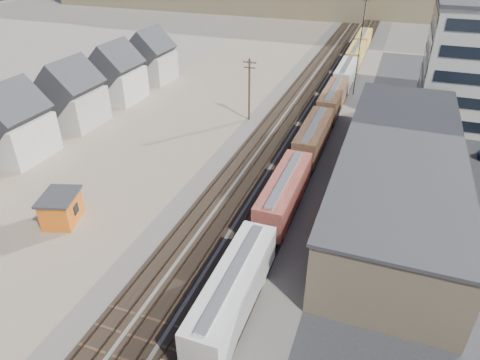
% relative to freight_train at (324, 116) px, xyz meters
% --- Properties ---
extents(ground, '(300.00, 300.00, 0.00)m').
position_rel_freight_train_xyz_m(ground, '(-3.80, -40.76, -2.79)').
color(ground, '#6B6356').
rests_on(ground, ground).
extents(ballast_bed, '(18.00, 200.00, 0.06)m').
position_rel_freight_train_xyz_m(ballast_bed, '(-3.80, 9.24, -2.76)').
color(ballast_bed, '#4C4742').
rests_on(ballast_bed, ground).
extents(dirt_yard, '(24.00, 180.00, 0.03)m').
position_rel_freight_train_xyz_m(dirt_yard, '(-23.80, -0.76, -2.78)').
color(dirt_yard, '#7F6A57').
rests_on(dirt_yard, ground).
extents(asphalt_lot, '(26.00, 120.00, 0.04)m').
position_rel_freight_train_xyz_m(asphalt_lot, '(18.20, -5.76, -2.77)').
color(asphalt_lot, '#232326').
rests_on(asphalt_lot, ground).
extents(rail_tracks, '(11.40, 200.00, 0.24)m').
position_rel_freight_train_xyz_m(rail_tracks, '(-4.35, 9.24, -2.68)').
color(rail_tracks, black).
rests_on(rail_tracks, ground).
extents(freight_train, '(3.00, 119.74, 4.46)m').
position_rel_freight_train_xyz_m(freight_train, '(0.00, 0.00, 0.00)').
color(freight_train, black).
rests_on(freight_train, ground).
extents(warehouse, '(12.40, 40.40, 7.25)m').
position_rel_freight_train_xyz_m(warehouse, '(11.18, -15.76, 0.86)').
color(warehouse, tan).
rests_on(warehouse, ground).
extents(utility_pole_north, '(2.20, 0.32, 10.00)m').
position_rel_freight_train_xyz_m(utility_pole_north, '(-12.30, 1.24, 2.50)').
color(utility_pole_north, '#382619').
rests_on(utility_pole_north, ground).
extents(radio_mast, '(1.20, 0.16, 18.00)m').
position_rel_freight_train_xyz_m(radio_mast, '(2.20, 19.24, 6.33)').
color(radio_mast, black).
rests_on(radio_mast, ground).
extents(townhouse_row, '(8.15, 68.16, 10.47)m').
position_rel_freight_train_xyz_m(townhouse_row, '(-37.80, -15.76, 1.54)').
color(townhouse_row, '#B7B2A8').
rests_on(townhouse_row, ground).
extents(maintenance_shed, '(4.69, 5.36, 3.31)m').
position_rel_freight_train_xyz_m(maintenance_shed, '(-21.72, -32.20, -1.10)').
color(maintenance_shed, '#D15C13').
rests_on(maintenance_shed, ground).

